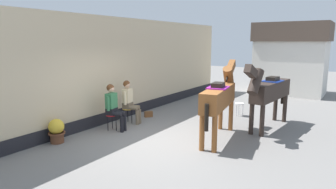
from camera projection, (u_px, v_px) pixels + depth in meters
name	position (u px, v px, depth m)	size (l,w,h in m)	color
ground_plane	(206.00, 117.00, 10.33)	(40.00, 40.00, 0.00)	slate
pub_facade_wall	(120.00, 73.00, 10.18)	(0.34, 14.00, 3.40)	#CCB793
distant_cottage	(291.00, 58.00, 14.80)	(3.40, 2.60, 3.50)	silver
seated_visitor_near	(113.00, 105.00, 8.72)	(0.61, 0.48, 1.39)	red
seated_visitor_far	(129.00, 100.00, 9.51)	(0.61, 0.48, 1.39)	gold
saddled_horse_near	(220.00, 97.00, 7.97)	(0.81, 2.97, 2.06)	brown
saddled_horse_far	(269.00, 91.00, 8.84)	(0.66, 2.99, 2.06)	#2D231E
flower_planter_near	(57.00, 130.00, 7.72)	(0.43, 0.43, 0.64)	brown
spare_stool_white	(240.00, 105.00, 10.51)	(0.32, 0.32, 0.46)	white
satchel_bag	(148.00, 114.00, 10.39)	(0.28, 0.12, 0.20)	brown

